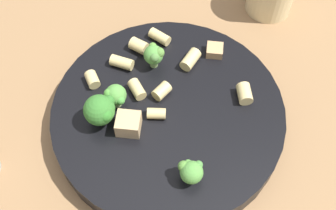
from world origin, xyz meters
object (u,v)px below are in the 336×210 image
at_px(rigatoni_7, 160,37).
at_px(chicken_chunk_0, 128,124).
at_px(broccoli_floret_3, 115,96).
at_px(rigatoni_4, 92,80).
at_px(rigatoni_0, 156,113).
at_px(pasta_bowl, 168,115).
at_px(rigatoni_1, 139,46).
at_px(broccoli_floret_1, 101,110).
at_px(rigatoni_2, 137,89).
at_px(broccoli_floret_0, 191,171).
at_px(rigatoni_6, 189,59).
at_px(rigatoni_8, 245,94).
at_px(rigatoni_3, 162,91).
at_px(rigatoni_5, 122,62).
at_px(broccoli_floret_2, 154,55).
at_px(chicken_chunk_1, 215,50).

relative_size(rigatoni_7, chicken_chunk_0, 1.04).
height_order(broccoli_floret_3, rigatoni_4, broccoli_floret_3).
bearing_deg(rigatoni_0, pasta_bowl, -32.17).
bearing_deg(broccoli_floret_3, rigatoni_1, 6.95).
bearing_deg(rigatoni_0, broccoli_floret_1, 119.07).
height_order(rigatoni_2, rigatoni_4, same).
bearing_deg(broccoli_floret_0, rigatoni_6, 21.44).
bearing_deg(rigatoni_4, broccoli_floret_1, -139.80).
distance_m(broccoli_floret_1, rigatoni_8, 0.18).
bearing_deg(rigatoni_0, rigatoni_6, -4.53).
height_order(rigatoni_3, rigatoni_5, same).
distance_m(pasta_bowl, rigatoni_8, 0.10).
relative_size(broccoli_floret_0, broccoli_floret_1, 0.72).
xyz_separation_m(pasta_bowl, broccoli_floret_3, (-0.02, 0.06, 0.03)).
height_order(pasta_bowl, rigatoni_4, rigatoni_4).
distance_m(broccoli_floret_3, rigatoni_4, 0.05).
relative_size(broccoli_floret_2, rigatoni_4, 1.67).
height_order(rigatoni_2, chicken_chunk_1, rigatoni_2).
distance_m(rigatoni_0, chicken_chunk_0, 0.04).
relative_size(pasta_bowl, chicken_chunk_1, 13.51).
height_order(rigatoni_0, chicken_chunk_0, chicken_chunk_0).
relative_size(broccoli_floret_2, rigatoni_6, 1.18).
height_order(rigatoni_1, chicken_chunk_0, chicken_chunk_0).
bearing_deg(broccoli_floret_3, rigatoni_7, -4.08).
bearing_deg(broccoli_floret_1, broccoli_floret_0, -102.97).
bearing_deg(broccoli_floret_1, rigatoni_8, -56.16).
bearing_deg(broccoli_floret_3, broccoli_floret_1, 171.05).
distance_m(broccoli_floret_0, broccoli_floret_3, 0.13).
distance_m(rigatoni_0, rigatoni_2, 0.04).
bearing_deg(rigatoni_6, rigatoni_4, 127.25).
bearing_deg(broccoli_floret_2, rigatoni_3, -145.59).
bearing_deg(broccoli_floret_0, rigatoni_0, 48.16).
xyz_separation_m(rigatoni_2, rigatoni_7, (0.09, 0.01, -0.00)).
bearing_deg(broccoli_floret_1, broccoli_floret_2, -12.77).
xyz_separation_m(rigatoni_3, rigatoni_6, (0.06, -0.01, 0.00)).
height_order(broccoli_floret_1, rigatoni_6, broccoli_floret_1).
height_order(rigatoni_1, rigatoni_2, rigatoni_1).
relative_size(rigatoni_7, chicken_chunk_1, 1.36).
height_order(rigatoni_0, rigatoni_7, same).
bearing_deg(rigatoni_5, rigatoni_7, -25.66).
xyz_separation_m(broccoli_floret_0, broccoli_floret_3, (0.06, 0.12, 0.00)).
bearing_deg(pasta_bowl, rigatoni_8, -57.13).
xyz_separation_m(rigatoni_1, chicken_chunk_0, (-0.11, -0.04, 0.00)).
distance_m(broccoli_floret_3, rigatoni_2, 0.03).
height_order(rigatoni_1, rigatoni_4, rigatoni_1).
height_order(rigatoni_1, rigatoni_8, same).
bearing_deg(rigatoni_4, rigatoni_6, -52.75).
bearing_deg(rigatoni_4, chicken_chunk_0, -120.71).
bearing_deg(chicken_chunk_1, rigatoni_8, -132.87).
distance_m(rigatoni_4, chicken_chunk_1, 0.16).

